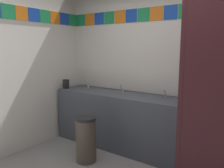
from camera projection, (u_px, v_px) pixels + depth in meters
wall_back at (170, 58)px, 3.39m from camera, size 3.64×0.09×2.84m
vanity_counter at (119, 119)px, 3.67m from camera, size 2.18×0.57×0.87m
faucet_left at (88, 85)px, 4.08m from camera, size 0.04×0.10×0.14m
faucet_center at (122, 89)px, 3.67m from camera, size 0.04×0.10×0.14m
faucet_right at (165, 95)px, 3.26m from camera, size 0.04×0.10×0.14m
soap_dispenser at (66, 84)px, 4.03m from camera, size 0.09×0.09×0.16m
stall_divider at (212, 98)px, 2.21m from camera, size 0.92×1.34×2.21m
trash_bin at (86, 139)px, 3.20m from camera, size 0.29×0.29×0.64m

